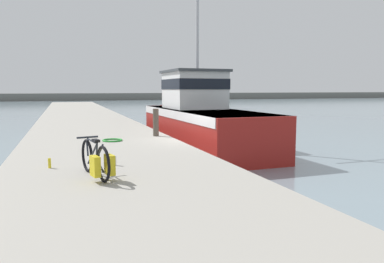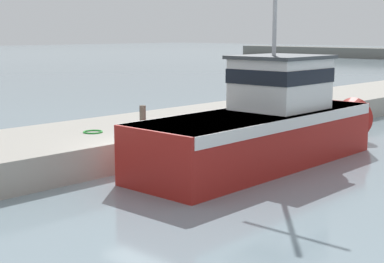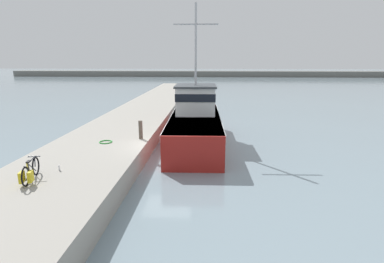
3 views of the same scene
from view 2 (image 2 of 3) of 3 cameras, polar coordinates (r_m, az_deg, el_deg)
name	(u,v)px [view 2 (image 2 of 3)]	position (r m, az deg, el deg)	size (l,w,h in m)	color
ground_plane	(154,177)	(18.21, -3.75, -4.47)	(320.00, 320.00, 0.00)	gray
dock_pier	(83,146)	(20.87, -10.51, -1.38)	(5.09, 80.00, 1.00)	#A39E93
fishing_boat_main	(269,124)	(20.11, 7.44, 0.76)	(3.32, 11.70, 8.55)	maroon
mooring_post	(143,121)	(19.69, -4.79, 1.06)	(0.21, 0.21, 1.02)	#51473D
hose_coil	(93,132)	(20.57, -9.59, -0.03)	(0.67, 0.67, 0.05)	green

